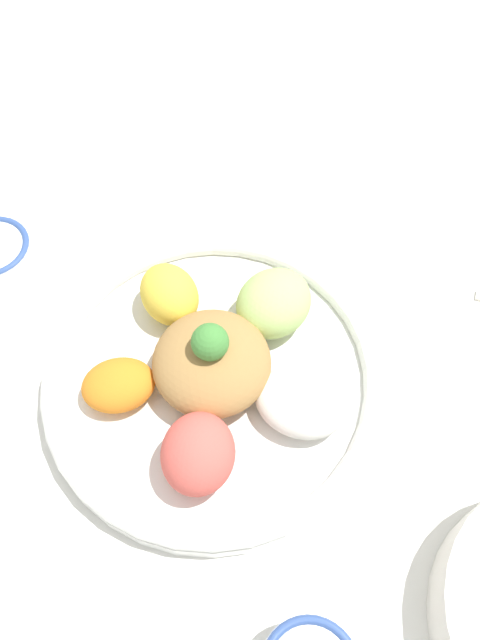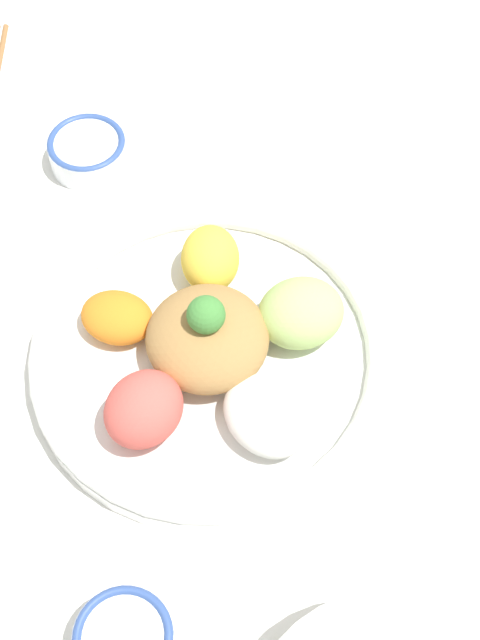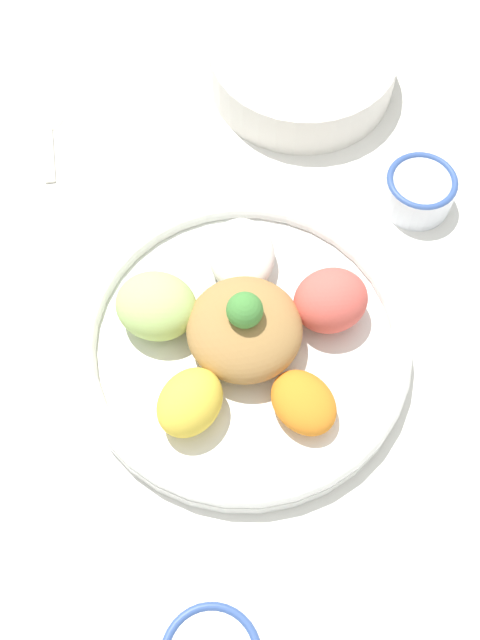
{
  "view_description": "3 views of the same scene",
  "coord_description": "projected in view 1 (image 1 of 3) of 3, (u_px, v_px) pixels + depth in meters",
  "views": [
    {
      "loc": [
        0.11,
        -0.25,
        0.59
      ],
      "look_at": [
        0.05,
        0.05,
        0.07
      ],
      "focal_mm": 35.0,
      "sensor_mm": 36.0,
      "label": 1
    },
    {
      "loc": [
        0.33,
        -0.29,
        0.76
      ],
      "look_at": [
        0.03,
        0.06,
        0.03
      ],
      "focal_mm": 50.0,
      "sensor_mm": 36.0,
      "label": 2
    },
    {
      "loc": [
        -0.28,
        0.11,
        0.72
      ],
      "look_at": [
        0.05,
        0.01,
        0.04
      ],
      "focal_mm": 42.0,
      "sensor_mm": 36.0,
      "label": 3
    }
  ],
  "objects": [
    {
      "name": "ground_plane",
      "position": [
        181.0,
        392.0,
        0.64
      ],
      "size": [
        2.4,
        2.4,
        0.0
      ],
      "primitive_type": "plane",
      "color": "white"
    },
    {
      "name": "salad_platter",
      "position": [
        215.0,
        373.0,
        0.62
      ],
      "size": [
        0.34,
        0.34,
        0.11
      ],
      "color": "white",
      "rests_on": "ground_plane"
    }
  ]
}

